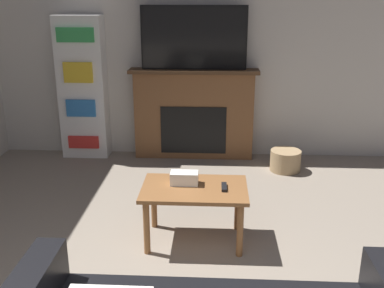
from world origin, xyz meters
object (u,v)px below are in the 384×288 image
(coffee_table, at_px, (194,196))
(bookshelf, at_px, (83,88))
(fireplace, at_px, (194,114))
(tv, at_px, (194,38))
(storage_basket, at_px, (285,160))

(coffee_table, bearing_deg, bookshelf, 125.76)
(fireplace, height_order, coffee_table, fireplace)
(tv, relative_size, bookshelf, 0.72)
(fireplace, bearing_deg, tv, -90.00)
(coffee_table, relative_size, bookshelf, 0.49)
(coffee_table, xyz_separation_m, storage_basket, (0.96, 1.59, -0.28))
(tv, bearing_deg, storage_basket, -20.71)
(tv, height_order, coffee_table, tv)
(bookshelf, bearing_deg, coffee_table, -54.24)
(tv, distance_m, coffee_table, 2.25)
(fireplace, bearing_deg, coffee_table, -87.02)
(bookshelf, distance_m, storage_basket, 2.53)
(coffee_table, distance_m, bookshelf, 2.49)
(tv, relative_size, storage_basket, 3.54)
(tv, distance_m, bookshelf, 1.45)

